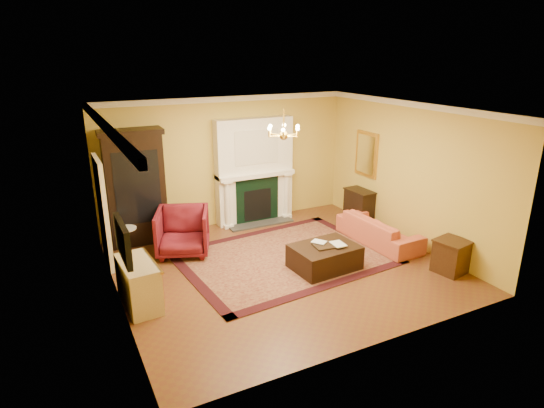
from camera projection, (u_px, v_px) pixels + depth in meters
floor at (283, 267)px, 8.76m from camera, size 6.00×5.50×0.02m
ceiling at (284, 109)px, 7.80m from camera, size 6.00×5.50×0.02m
wall_back at (228, 162)px, 10.62m from camera, size 6.00×0.02×3.00m
wall_front at (382, 248)px, 5.94m from camera, size 6.00×0.02×3.00m
wall_left at (111, 219)px, 7.00m from camera, size 0.02×5.50×3.00m
wall_right at (409, 174)px, 9.56m from camera, size 0.02×5.50×3.00m
fireplace at (255, 173)px, 10.81m from camera, size 1.90×0.70×2.50m
crown_molding at (260, 107)px, 8.63m from camera, size 6.00×5.50×0.12m
doorway at (103, 213)px, 8.60m from camera, size 0.08×1.05×2.10m
tv_panel at (123, 240)px, 6.56m from camera, size 0.09×0.95×0.58m
gilt_mirror at (366, 154)px, 10.68m from camera, size 0.06×0.76×1.05m
chandelier at (284, 132)px, 7.93m from camera, size 0.63×0.55×0.53m
oriental_rug at (283, 257)px, 9.15m from camera, size 4.23×3.31×0.02m
china_cabinet at (136, 190)px, 9.56m from camera, size 1.19×0.58×2.35m
wingback_armchair at (183, 230)px, 9.19m from camera, size 1.29×1.25×1.04m
pedestal_table at (128, 241)px, 8.94m from camera, size 0.38×0.38×0.68m
commode at (139, 284)px, 7.32m from camera, size 0.56×1.07×0.77m
coral_sofa at (379, 226)px, 9.74m from camera, size 0.68×2.03×0.78m
end_table at (451, 257)px, 8.48m from camera, size 0.61×0.61×0.60m
console_table at (359, 207)px, 10.93m from camera, size 0.43×0.72×0.78m
leather_ottoman at (325, 257)px, 8.63m from camera, size 1.26×0.96×0.45m
ottoman_tray at (325, 246)px, 8.52m from camera, size 0.46×0.38×0.03m
book_a at (317, 238)px, 8.51m from camera, size 0.18×0.13×0.26m
book_b at (333, 238)px, 8.45m from camera, size 0.23×0.04×0.31m
topiary_left at (224, 166)px, 10.36m from camera, size 0.16×0.16×0.43m
topiary_right at (283, 159)px, 10.99m from camera, size 0.17×0.17×0.46m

